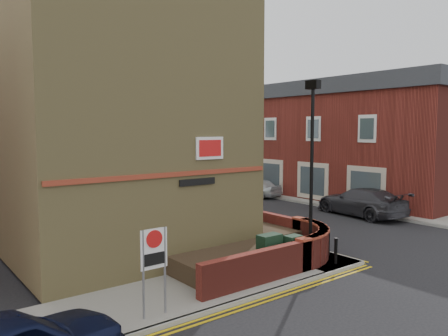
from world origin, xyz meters
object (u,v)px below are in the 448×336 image
lamppost (312,170)px  silver_car_near (165,195)px  utility_cabinet_large (269,252)px  zone_sign (154,256)px

lamppost → silver_car_near: (2.18, 13.86, -2.70)m
utility_cabinet_large → silver_car_near: (4.08, 13.76, -0.08)m
utility_cabinet_large → zone_sign: bearing=-170.3°
lamppost → utility_cabinet_large: (-1.90, 0.10, -2.62)m
lamppost → silver_car_near: size_ratio=1.62×
utility_cabinet_large → silver_car_near: bearing=73.5°
zone_sign → silver_car_near: bearing=58.9°
silver_car_near → lamppost: bearing=-116.7°
silver_car_near → zone_sign: bearing=-138.9°
utility_cabinet_large → zone_sign: zone_sign is taller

